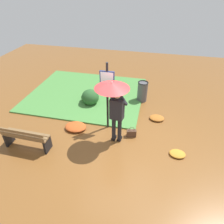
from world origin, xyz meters
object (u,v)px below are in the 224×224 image
(info_sign_post, at_px, (107,90))
(trash_bin, at_px, (142,91))
(park_bench, at_px, (26,137))
(handbag, at_px, (131,133))
(person_with_umbrella, at_px, (114,98))

(info_sign_post, height_order, trash_bin, info_sign_post)
(trash_bin, bearing_deg, park_bench, 49.11)
(info_sign_post, height_order, handbag, info_sign_post)
(handbag, height_order, trash_bin, trash_bin)
(park_bench, relative_size, trash_bin, 1.68)
(person_with_umbrella, xyz_separation_m, park_bench, (2.44, 0.90, -1.15))
(info_sign_post, relative_size, park_bench, 1.64)
(handbag, xyz_separation_m, trash_bin, (-0.09, -2.31, 0.29))
(person_with_umbrella, bearing_deg, info_sign_post, -59.66)
(person_with_umbrella, xyz_separation_m, info_sign_post, (0.34, -0.59, -0.11))
(person_with_umbrella, relative_size, trash_bin, 2.45)
(park_bench, bearing_deg, handbag, -157.77)
(trash_bin, bearing_deg, person_with_umbrella, 77.05)
(trash_bin, bearing_deg, handbag, 87.70)
(handbag, bearing_deg, person_with_umbrella, 31.00)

